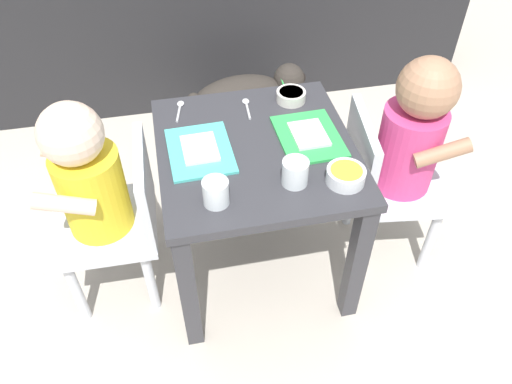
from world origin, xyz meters
TOP-DOWN VIEW (x-y plane):
  - ground_plane at (0.00, 0.00)m, footprint 7.00×7.00m
  - dining_table at (0.00, 0.00)m, footprint 0.51×0.53m
  - seated_child_left at (-0.41, -0.01)m, footprint 0.29×0.29m
  - seated_child_right at (0.42, -0.02)m, footprint 0.31×0.31m
  - dog at (0.09, 0.62)m, footprint 0.47×0.22m
  - food_tray_left at (-0.14, 0.01)m, footprint 0.17×0.21m
  - food_tray_right at (0.14, 0.01)m, footprint 0.16×0.21m
  - water_cup_left at (0.06, -0.15)m, footprint 0.06×0.06m
  - water_cup_right at (-0.13, -0.18)m, footprint 0.06×0.06m
  - cereal_bowl_left_side at (0.14, 0.19)m, footprint 0.08×0.08m
  - cereal_bowl_right_side at (0.18, -0.17)m, footprint 0.09×0.09m
  - spoon_by_left_tray at (0.01, 0.18)m, footprint 0.02×0.10m
  - spoon_by_right_tray at (-0.18, 0.21)m, footprint 0.03×0.10m

SIDE VIEW (x-z plane):
  - ground_plane at x=0.00m, z-range 0.00..0.00m
  - dog at x=0.09m, z-range 0.05..0.35m
  - dining_table at x=0.00m, z-range 0.14..0.61m
  - seated_child_left at x=-0.41m, z-range 0.09..0.74m
  - seated_child_right at x=0.42m, z-range 0.09..0.76m
  - spoon_by_left_tray at x=0.01m, z-range 0.46..0.47m
  - spoon_by_right_tray at x=-0.18m, z-range 0.46..0.47m
  - food_tray_right at x=0.14m, z-range 0.46..0.48m
  - food_tray_left at x=-0.14m, z-range 0.46..0.48m
  - cereal_bowl_left_side at x=0.14m, z-range 0.47..0.50m
  - cereal_bowl_right_side at x=0.18m, z-range 0.47..0.50m
  - water_cup_right at x=-0.13m, z-range 0.46..0.52m
  - water_cup_left at x=0.06m, z-range 0.46..0.52m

